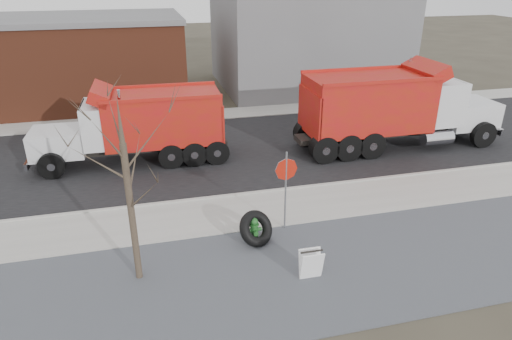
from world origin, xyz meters
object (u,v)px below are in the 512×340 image
object	(u,v)px
truck_tire	(256,228)
stop_sign	(286,178)
fire_hydrant	(254,231)
dump_truck_red_a	(393,106)
dump_truck_red_b	(139,123)
sandwich_board	(311,264)

from	to	relation	value
truck_tire	stop_sign	bearing A→B (deg)	27.52
fire_hydrant	truck_tire	size ratio (longest dim) A/B	0.59
fire_hydrant	dump_truck_red_a	xyz separation A→B (m)	(8.31, 6.54, 1.63)
truck_tire	dump_truck_red_a	distance (m)	10.68
fire_hydrant	dump_truck_red_b	distance (m)	8.31
fire_hydrant	dump_truck_red_a	distance (m)	10.70
fire_hydrant	stop_sign	xyz separation A→B (m)	(1.16, 0.52, 1.47)
stop_sign	sandwich_board	xyz separation A→B (m)	(-0.10, -2.70, -1.40)
truck_tire	sandwich_board	distance (m)	2.35
stop_sign	truck_tire	bearing A→B (deg)	-135.27
sandwich_board	dump_truck_red_b	world-z (taller)	dump_truck_red_b
truck_tire	dump_truck_red_b	xyz separation A→B (m)	(-3.30, 7.59, 1.26)
sandwich_board	dump_truck_red_a	size ratio (longest dim) A/B	0.09
stop_sign	sandwich_board	bearing A→B (deg)	-74.85
truck_tire	stop_sign	size ratio (longest dim) A/B	0.53
sandwich_board	dump_truck_red_a	bearing A→B (deg)	51.09
stop_sign	dump_truck_red_a	distance (m)	9.34
stop_sign	dump_truck_red_b	world-z (taller)	dump_truck_red_b
dump_truck_red_a	dump_truck_red_b	xyz separation A→B (m)	(-11.56, 0.99, -0.24)
sandwich_board	dump_truck_red_b	bearing A→B (deg)	114.81
fire_hydrant	truck_tire	world-z (taller)	truck_tire
dump_truck_red_b	fire_hydrant	bearing A→B (deg)	114.77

